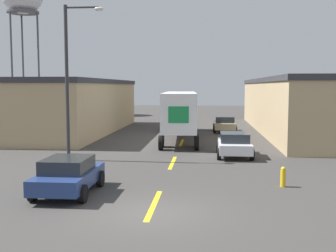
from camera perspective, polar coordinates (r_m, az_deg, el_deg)
ground_plane at (r=14.50m, az=-2.43°, el=-11.66°), size 160.00×160.00×0.00m
road_centerline at (r=23.57m, az=0.63°, el=-4.98°), size 0.20×20.76×0.01m
warehouse_left at (r=40.76m, az=-14.91°, el=2.68°), size 11.13×22.40×4.88m
warehouse_right at (r=41.44m, az=20.38°, el=2.64°), size 12.13×29.16×5.00m
semi_truck at (r=34.53m, az=1.67°, el=2.17°), size 3.36×15.05×3.77m
parked_car_left_near at (r=17.20m, az=-13.33°, el=-6.43°), size 2.12×4.10×1.46m
parked_car_right_far at (r=39.65m, az=7.68°, el=0.31°), size 2.12×4.10×1.46m
parked_car_right_mid at (r=25.84m, az=8.96°, el=-2.41°), size 2.12×4.10×1.46m
street_lamp at (r=24.68m, az=-13.03°, el=7.07°), size 2.31×0.32×8.79m
fire_hydrant at (r=18.59m, az=15.32°, el=-6.66°), size 0.22×0.22×0.86m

